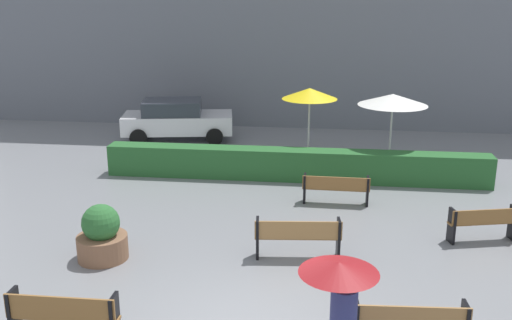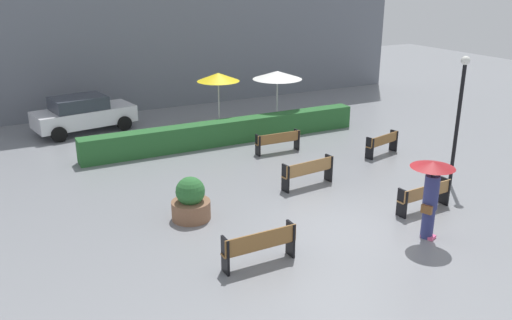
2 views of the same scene
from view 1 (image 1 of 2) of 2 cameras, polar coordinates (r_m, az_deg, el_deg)
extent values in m
cube|color=olive|center=(14.58, 21.32, -5.72)|extent=(1.64, 0.62, 0.04)
cube|color=olive|center=(14.40, 21.66, -5.20)|extent=(1.59, 0.43, 0.35)
cube|color=black|center=(14.24, 18.65, -6.15)|extent=(0.14, 0.34, 0.83)
cube|color=olive|center=(10.48, -18.27, -14.42)|extent=(1.87, 0.27, 0.04)
cube|color=olive|center=(10.25, -18.73, -13.67)|extent=(1.86, 0.06, 0.44)
cube|color=black|center=(10.83, -22.64, -13.78)|extent=(0.06, 0.35, 0.90)
cube|color=black|center=(10.15, -13.67, -15.04)|extent=(0.06, 0.35, 0.90)
cube|color=#9E7242|center=(9.92, 15.08, -14.64)|extent=(1.86, 0.16, 0.37)
cube|color=olive|center=(16.07, 7.84, -2.80)|extent=(1.83, 0.28, 0.04)
cube|color=olive|center=(15.87, 7.86, -2.29)|extent=(1.83, 0.07, 0.36)
cube|color=black|center=(16.08, 4.80, -2.77)|extent=(0.07, 0.35, 0.80)
cube|color=black|center=(16.08, 10.88, -3.01)|extent=(0.07, 0.35, 0.80)
cube|color=#9E7242|center=(12.82, 4.13, -7.53)|extent=(1.90, 0.44, 0.04)
cube|color=#9E7242|center=(12.59, 4.18, -6.89)|extent=(1.88, 0.22, 0.40)
cube|color=black|center=(12.80, 0.15, -7.66)|extent=(0.09, 0.36, 0.90)
cube|color=black|center=(12.88, 8.09, -7.66)|extent=(0.09, 0.36, 0.90)
cylinder|color=navy|center=(8.47, 8.57, -15.01)|extent=(0.38, 0.38, 0.90)
sphere|color=tan|center=(8.20, 8.74, -11.70)|extent=(0.21, 0.21, 0.21)
cylinder|color=black|center=(8.27, 8.02, -13.18)|extent=(0.02, 0.02, 0.90)
cone|color=maroon|center=(8.06, 8.14, -10.40)|extent=(1.11, 1.11, 0.16)
cylinder|color=brown|center=(13.23, -14.82, -8.26)|extent=(1.10, 1.10, 0.53)
sphere|color=#2D6B33|center=(13.01, -15.00, -5.98)|extent=(0.82, 0.82, 0.82)
cylinder|color=silver|center=(19.28, 5.19, 2.97)|extent=(0.06, 0.06, 2.42)
cone|color=yellow|center=(19.03, 5.29, 6.52)|extent=(1.81, 1.81, 0.35)
cylinder|color=silver|center=(18.94, 13.05, 2.28)|extent=(0.06, 0.06, 2.37)
cone|color=white|center=(18.70, 13.28, 5.80)|extent=(2.17, 2.17, 0.35)
cube|color=#28602D|center=(17.92, 3.83, -0.46)|extent=(11.74, 0.70, 0.96)
cube|color=silver|center=(22.86, -7.66, 3.63)|extent=(4.44, 2.44, 0.70)
cube|color=#333842|center=(22.75, -8.22, 5.16)|extent=(2.44, 1.96, 0.55)
cylinder|color=black|center=(23.71, -4.01, 3.33)|extent=(0.67, 0.33, 0.64)
cylinder|color=black|center=(22.01, -4.09, 2.31)|extent=(0.67, 0.33, 0.64)
cylinder|color=black|center=(23.94, -10.87, 3.21)|extent=(0.67, 0.33, 0.64)
cylinder|color=black|center=(22.26, -11.47, 2.18)|extent=(0.67, 0.33, 0.64)
camera|label=2|loc=(9.58, -95.35, 3.79)|focal=37.34mm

